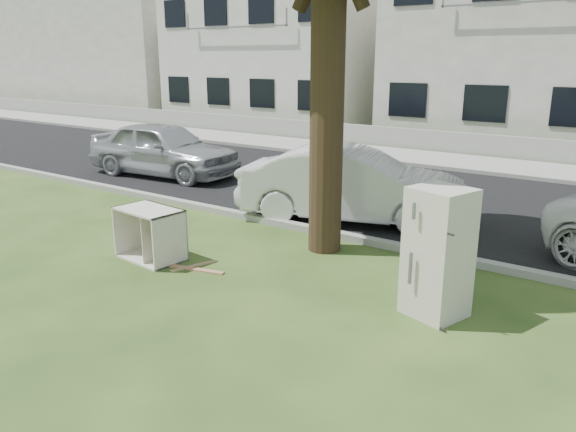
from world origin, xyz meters
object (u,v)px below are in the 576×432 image
Objects in this scene: fridge at (438,253)px; car_center at (353,185)px; cabinet at (150,234)px; car_left at (163,149)px.

car_center is (-2.84, 3.04, -0.09)m from fridge.
car_left is at bearing 140.90° from cabinet.
car_center is at bearing 150.82° from fridge.
car_center is at bearing 72.82° from cabinet.
car_center is 1.02× the size of car_left.
car_left is at bearing 174.26° from fridge.
fridge is 1.53× the size of cabinet.
cabinet is (-4.40, -0.67, -0.39)m from fridge.
car_left is (-4.68, 4.62, 0.32)m from cabinet.
cabinet is at bearing -140.23° from car_left.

